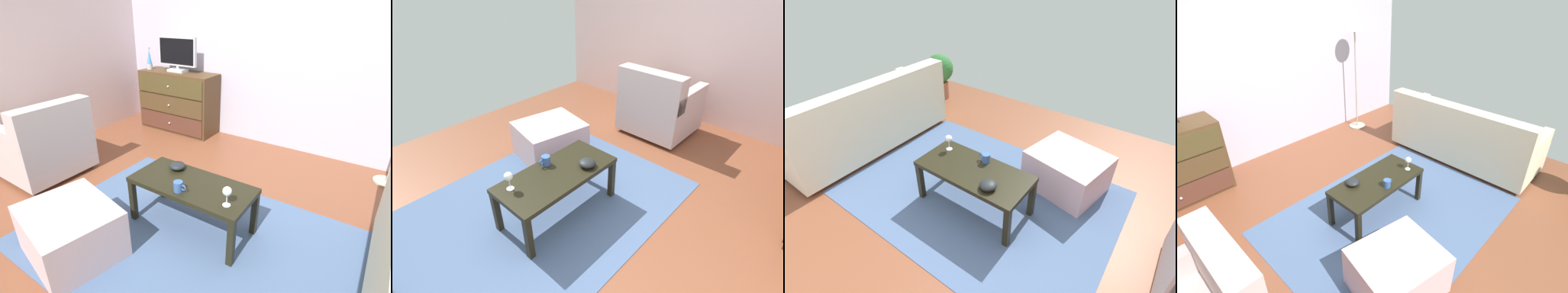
{
  "view_description": "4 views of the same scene",
  "coord_description": "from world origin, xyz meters",
  "views": [
    {
      "loc": [
        1.33,
        -1.76,
        1.74
      ],
      "look_at": [
        0.27,
        -0.17,
        0.86
      ],
      "focal_mm": 27.04,
      "sensor_mm": 36.0,
      "label": 1
    },
    {
      "loc": [
        1.46,
        1.53,
        1.96
      ],
      "look_at": [
        -0.02,
        0.17,
        0.71
      ],
      "focal_mm": 27.61,
      "sensor_mm": 36.0,
      "label": 2
    },
    {
      "loc": [
        -1.11,
        1.57,
        2.05
      ],
      "look_at": [
        0.0,
        0.06,
        0.79
      ],
      "focal_mm": 26.72,
      "sensor_mm": 36.0,
      "label": 3
    },
    {
      "loc": [
        -1.77,
        -1.8,
        2.32
      ],
      "look_at": [
        0.29,
        0.18,
        0.7
      ],
      "focal_mm": 27.24,
      "sensor_mm": 36.0,
      "label": 4
    }
  ],
  "objects": [
    {
      "name": "ground_plane",
      "position": [
        0.0,
        0.0,
        -0.03
      ],
      "size": [
        5.53,
        4.72,
        0.05
      ],
      "primitive_type": "cube",
      "color": "brown"
    },
    {
      "name": "ottoman",
      "position": [
        -0.45,
        -0.81,
        0.2
      ],
      "size": [
        0.81,
        0.73,
        0.4
      ],
      "primitive_type": "cube",
      "rotation": [
        0.0,
        0.0,
        -0.2
      ],
      "color": "#C5A6AA",
      "rests_on": "ground_plane"
    },
    {
      "name": "bowl_decorative",
      "position": [
        -0.1,
        0.09,
        0.47
      ],
      "size": [
        0.14,
        0.14,
        0.07
      ],
      "primitive_type": "ellipsoid",
      "color": "black",
      "rests_on": "coffee_table"
    },
    {
      "name": "area_rug",
      "position": [
        0.2,
        -0.2,
        0.0
      ],
      "size": [
        2.6,
        1.9,
        0.01
      ],
      "primitive_type": "cube",
      "color": "#455C81",
      "rests_on": "ground_plane"
    },
    {
      "name": "mug",
      "position": [
        0.12,
        -0.19,
        0.48
      ],
      "size": [
        0.11,
        0.08,
        0.09
      ],
      "color": "#355799",
      "rests_on": "coffee_table"
    },
    {
      "name": "coffee_table",
      "position": [
        0.14,
        -0.03,
        0.38
      ],
      "size": [
        1.04,
        0.48,
        0.44
      ],
      "color": "black",
      "rests_on": "ground_plane"
    },
    {
      "name": "couch_large",
      "position": [
        1.85,
        -0.12,
        0.34
      ],
      "size": [
        0.85,
        2.03,
        0.88
      ],
      "color": "#332319",
      "rests_on": "ground_plane"
    },
    {
      "name": "wall_accent_rear",
      "position": [
        0.0,
        2.12,
        1.28
      ],
      "size": [
        5.53,
        0.12,
        2.55
      ],
      "primitive_type": "cube",
      "color": "#B9B2C6",
      "rests_on": "ground_plane"
    },
    {
      "name": "wine_glass",
      "position": [
        0.53,
        -0.15,
        0.55
      ],
      "size": [
        0.07,
        0.07,
        0.16
      ],
      "color": "silver",
      "rests_on": "coffee_table"
    },
    {
      "name": "standing_lamp",
      "position": [
        1.54,
        1.76,
        1.56
      ],
      "size": [
        0.32,
        0.32,
        1.82
      ],
      "color": "#A59E8C",
      "rests_on": "ground_plane"
    }
  ]
}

